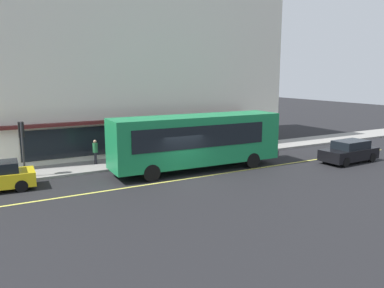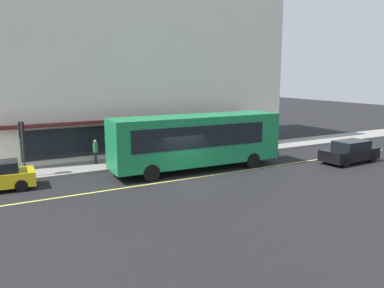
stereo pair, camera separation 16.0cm
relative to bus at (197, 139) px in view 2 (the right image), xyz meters
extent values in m
plane|color=black|center=(-1.63, -1.51, -1.99)|extent=(120.00, 120.00, 0.00)
cube|color=gray|center=(-1.63, 3.94, -1.91)|extent=(80.00, 3.13, 0.15)
cube|color=#D8D14C|center=(-1.63, -1.51, -1.98)|extent=(36.00, 0.16, 0.01)
cube|color=silver|center=(-1.78, 10.35, 4.74)|extent=(26.67, 9.70, 13.45)
cube|color=#4C1919|center=(-1.78, 5.25, 0.81)|extent=(18.67, 0.70, 0.20)
cube|color=black|center=(-1.78, 5.47, -0.49)|extent=(16.00, 0.08, 2.00)
cube|color=#197F47|center=(-0.04, 0.00, 0.01)|extent=(11.08, 2.88, 3.00)
cube|color=black|center=(5.41, -0.19, 0.37)|extent=(0.19, 2.10, 1.80)
cube|color=black|center=(-0.29, 1.28, 0.37)|extent=(8.80, 0.37, 1.32)
cube|color=black|center=(-0.38, -1.26, 0.37)|extent=(8.80, 0.37, 1.32)
cube|color=#0CF259|center=(5.48, -0.19, 1.26)|extent=(0.15, 1.90, 0.36)
cube|color=#2D2D33|center=(5.51, -0.19, -1.24)|extent=(0.24, 2.40, 0.40)
cylinder|color=black|center=(3.52, 1.01, -1.49)|extent=(1.01, 0.33, 1.00)
cylinder|color=black|center=(3.44, -1.25, -1.49)|extent=(1.01, 0.33, 1.00)
cylinder|color=black|center=(-3.52, 1.25, -1.49)|extent=(1.01, 0.33, 1.00)
cylinder|color=black|center=(-3.59, -1.01, -1.49)|extent=(1.01, 0.33, 1.00)
cylinder|color=#2D2D33|center=(-9.84, 3.01, -0.24)|extent=(0.12, 0.12, 3.20)
cube|color=black|center=(-9.84, 3.21, 0.91)|extent=(0.30, 0.30, 0.90)
sphere|color=red|center=(-9.84, 3.38, 1.18)|extent=(0.18, 0.18, 0.18)
sphere|color=orange|center=(-9.84, 3.38, 0.91)|extent=(0.18, 0.18, 0.18)
sphere|color=green|center=(-9.84, 3.38, 0.64)|extent=(0.18, 0.18, 0.18)
cube|color=black|center=(10.29, -3.23, -1.39)|extent=(4.37, 1.97, 0.75)
cube|color=black|center=(10.44, -3.22, -0.74)|extent=(2.47, 1.61, 0.55)
cylinder|color=black|center=(8.91, -4.10, -1.67)|extent=(0.65, 0.25, 0.64)
cylinder|color=black|center=(8.84, -2.46, -1.67)|extent=(0.65, 0.25, 0.64)
cylinder|color=black|center=(11.74, -3.99, -1.67)|extent=(0.65, 0.25, 0.64)
cylinder|color=black|center=(11.68, -2.35, -1.67)|extent=(0.65, 0.25, 0.64)
cylinder|color=black|center=(-10.29, 0.45, -1.67)|extent=(0.65, 0.25, 0.64)
cylinder|color=black|center=(-10.20, 2.09, -1.67)|extent=(0.65, 0.25, 0.64)
cylinder|color=black|center=(-5.36, 4.22, -1.44)|extent=(0.18, 0.18, 0.79)
cylinder|color=#26723F|center=(-5.36, 4.22, -0.73)|extent=(0.34, 0.34, 0.62)
sphere|color=tan|center=(-5.36, 4.22, -0.31)|extent=(0.22, 0.22, 0.22)
cylinder|color=black|center=(1.24, 4.10, -1.41)|extent=(0.18, 0.18, 0.85)
cylinder|color=maroon|center=(1.24, 4.10, -0.66)|extent=(0.34, 0.34, 0.67)
sphere|color=tan|center=(1.24, 4.10, -0.20)|extent=(0.24, 0.24, 0.24)
cylinder|color=black|center=(5.04, 3.47, -1.44)|extent=(0.18, 0.18, 0.79)
cylinder|color=#B28C33|center=(5.04, 3.47, -0.73)|extent=(0.34, 0.34, 0.62)
sphere|color=tan|center=(5.04, 3.47, -0.31)|extent=(0.22, 0.22, 0.22)
camera|label=1|loc=(-12.01, -20.68, 4.06)|focal=36.05mm
camera|label=2|loc=(-11.87, -20.76, 4.06)|focal=36.05mm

